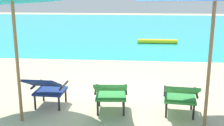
{
  "coord_description": "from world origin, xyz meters",
  "views": [
    {
      "loc": [
        0.46,
        -4.61,
        2.03
      ],
      "look_at": [
        0.0,
        0.5,
        0.75
      ],
      "focal_mm": 45.46,
      "sensor_mm": 36.0,
      "label": 1
    }
  ],
  "objects": [
    {
      "name": "ground_plane",
      "position": [
        0.0,
        4.0,
        0.0
      ],
      "size": [
        40.0,
        40.0,
        0.0
      ],
      "primitive_type": "plane",
      "color": "#CCB78E"
    },
    {
      "name": "lounge_chair_left",
      "position": [
        -1.11,
        -0.01,
        0.4
      ],
      "size": [
        0.57,
        0.89,
        0.68
      ],
      "color": "navy",
      "rests_on": "ground_plane"
    },
    {
      "name": "lounge_chair_center",
      "position": [
        0.04,
        -0.14,
        0.4
      ],
      "size": [
        0.6,
        0.91,
        0.68
      ],
      "color": "#338E3D",
      "rests_on": "ground_plane"
    },
    {
      "name": "ocean_band",
      "position": [
        0.0,
        12.83,
        0.0
      ],
      "size": [
        40.0,
        18.0,
        0.01
      ],
      "primitive_type": "cube",
      "color": "#28B2B7",
      "rests_on": "ground_plane"
    },
    {
      "name": "lounge_chair_right",
      "position": [
        1.19,
        -0.16,
        0.4
      ],
      "size": [
        0.62,
        0.92,
        0.68
      ],
      "color": "#338E3D",
      "rests_on": "ground_plane"
    },
    {
      "name": "swim_buoy",
      "position": [
        1.27,
        6.89,
        0.1
      ],
      "size": [
        1.6,
        0.18,
        0.18
      ],
      "primitive_type": "cylinder",
      "rotation": [
        0.0,
        1.57,
        0.0
      ],
      "color": "yellow",
      "rests_on": "ocean_band"
    }
  ]
}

